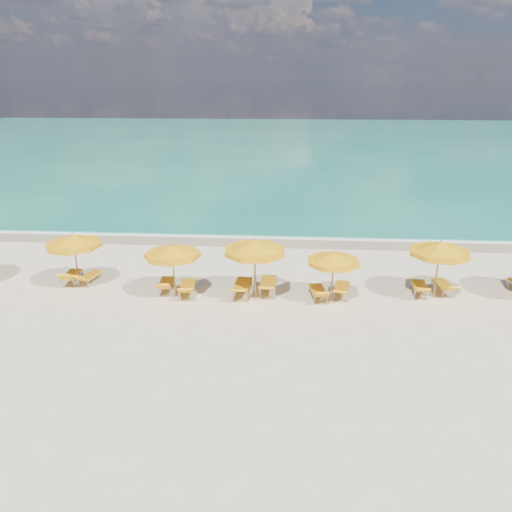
{
  "coord_description": "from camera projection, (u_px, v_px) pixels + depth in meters",
  "views": [
    {
      "loc": [
        1.43,
        -18.73,
        8.54
      ],
      "look_at": [
        0.0,
        1.5,
        1.2
      ],
      "focal_mm": 35.0,
      "sensor_mm": 36.0,
      "label": 1
    }
  ],
  "objects": [
    {
      "name": "lounger_3_right",
      "position": [
        187.0,
        290.0,
        20.59
      ],
      "size": [
        0.81,
        1.88,
        0.76
      ],
      "rotation": [
        0.0,
        0.0,
        0.12
      ],
      "color": "#A5A8AD",
      "rests_on": "ground"
    },
    {
      "name": "lounger_6_right",
      "position": [
        444.0,
        288.0,
        20.8
      ],
      "size": [
        0.8,
        1.73,
        0.71
      ],
      "rotation": [
        0.0,
        0.0,
        0.16
      ],
      "color": "#A5A8AD",
      "rests_on": "ground"
    },
    {
      "name": "lounger_2_right",
      "position": [
        90.0,
        279.0,
        21.76
      ],
      "size": [
        0.82,
        1.64,
        0.72
      ],
      "rotation": [
        0.0,
        0.0,
        -0.19
      ],
      "color": "#A5A8AD",
      "rests_on": "ground"
    },
    {
      "name": "foam_line",
      "position": [
        264.0,
        236.0,
        28.26
      ],
      "size": [
        120.0,
        1.2,
        0.03
      ],
      "primitive_type": "cube",
      "color": "white",
      "rests_on": "ground"
    },
    {
      "name": "lounger_5_right",
      "position": [
        342.0,
        291.0,
        20.5
      ],
      "size": [
        0.85,
        1.84,
        0.68
      ],
      "rotation": [
        0.0,
        0.0,
        -0.17
      ],
      "color": "#A5A8AD",
      "rests_on": "ground"
    },
    {
      "name": "wet_sand_band",
      "position": [
        264.0,
        240.0,
        27.51
      ],
      "size": [
        120.0,
        2.6,
        0.01
      ],
      "primitive_type": "cube",
      "color": "tan",
      "rests_on": "ground"
    },
    {
      "name": "lounger_6_left",
      "position": [
        419.0,
        289.0,
        20.67
      ],
      "size": [
        0.72,
        1.75,
        0.7
      ],
      "rotation": [
        0.0,
        0.0,
        -0.1
      ],
      "color": "#A5A8AD",
      "rests_on": "ground"
    },
    {
      "name": "whitecap_far",
      "position": [
        368.0,
        182.0,
        42.55
      ],
      "size": [
        18.0,
        0.3,
        0.05
      ],
      "primitive_type": "cube",
      "color": "white",
      "rests_on": "ground"
    },
    {
      "name": "lounger_4_right",
      "position": [
        268.0,
        287.0,
        20.85
      ],
      "size": [
        0.69,
        2.03,
        0.76
      ],
      "rotation": [
        0.0,
        0.0,
        -0.02
      ],
      "color": "#A5A8AD",
      "rests_on": "ground"
    },
    {
      "name": "ocean",
      "position": [
        281.0,
        145.0,
        65.59
      ],
      "size": [
        120.0,
        80.0,
        0.3
      ],
      "primitive_type": "cube",
      "color": "#137059",
      "rests_on": "ground"
    },
    {
      "name": "lounger_5_left",
      "position": [
        318.0,
        294.0,
        20.22
      ],
      "size": [
        0.82,
        1.75,
        0.74
      ],
      "rotation": [
        0.0,
        0.0,
        0.16
      ],
      "color": "#A5A8AD",
      "rests_on": "ground"
    },
    {
      "name": "lounger_2_left",
      "position": [
        72.0,
        278.0,
        21.78
      ],
      "size": [
        0.74,
        1.73,
        0.81
      ],
      "rotation": [
        0.0,
        0.0,
        0.1
      ],
      "color": "#A5A8AD",
      "rests_on": "ground"
    },
    {
      "name": "lounger_3_left",
      "position": [
        166.0,
        287.0,
        20.91
      ],
      "size": [
        0.75,
        1.79,
        0.79
      ],
      "rotation": [
        0.0,
        0.0,
        0.1
      ],
      "color": "#A5A8AD",
      "rests_on": "ground"
    },
    {
      "name": "umbrella_6",
      "position": [
        440.0,
        249.0,
        19.73
      ],
      "size": [
        2.75,
        2.75,
        2.46
      ],
      "rotation": [
        0.0,
        0.0,
        0.14
      ],
      "color": "#A77F53",
      "rests_on": "ground"
    },
    {
      "name": "umbrella_2",
      "position": [
        73.0,
        241.0,
        20.85
      ],
      "size": [
        2.72,
        2.72,
        2.37
      ],
      "rotation": [
        0.0,
        0.0,
        0.18
      ],
      "color": "#A77F53",
      "rests_on": "ground"
    },
    {
      "name": "umbrella_4",
      "position": [
        255.0,
        247.0,
        19.68
      ],
      "size": [
        3.32,
        3.32,
        2.55
      ],
      "rotation": [
        0.0,
        0.0,
        0.42
      ],
      "color": "#A77F53",
      "rests_on": "ground"
    },
    {
      "name": "umbrella_3",
      "position": [
        172.0,
        251.0,
        19.87
      ],
      "size": [
        2.59,
        2.59,
        2.29
      ],
      "rotation": [
        0.0,
        0.0,
        0.16
      ],
      "color": "#A77F53",
      "rests_on": "ground"
    },
    {
      "name": "ground_plane",
      "position": [
        253.0,
        296.0,
        20.57
      ],
      "size": [
        120.0,
        120.0,
        0.0
      ],
      "primitive_type": "plane",
      "color": "beige"
    },
    {
      "name": "umbrella_5",
      "position": [
        334.0,
        258.0,
        19.46
      ],
      "size": [
        2.76,
        2.76,
        2.15
      ],
      "rotation": [
        0.0,
        0.0,
        0.38
      ],
      "color": "#A77F53",
      "rests_on": "ground"
    },
    {
      "name": "whitecap_near",
      "position": [
        190.0,
        198.0,
        36.91
      ],
      "size": [
        14.0,
        0.36,
        0.05
      ],
      "primitive_type": "cube",
      "color": "white",
      "rests_on": "ground"
    },
    {
      "name": "lounger_4_left",
      "position": [
        242.0,
        289.0,
        20.63
      ],
      "size": [
        0.79,
        2.07,
        0.76
      ],
      "rotation": [
        0.0,
        0.0,
        -0.07
      ],
      "color": "#A5A8AD",
      "rests_on": "ground"
    }
  ]
}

